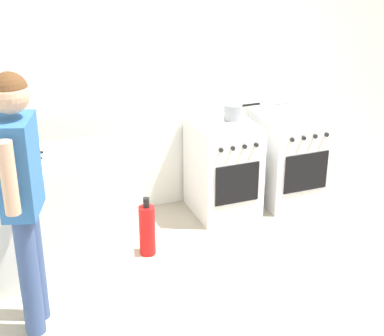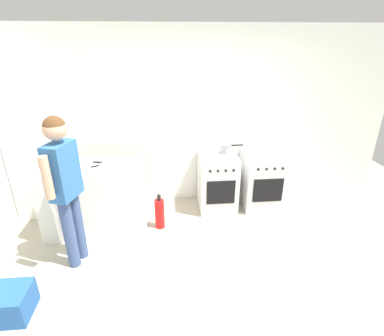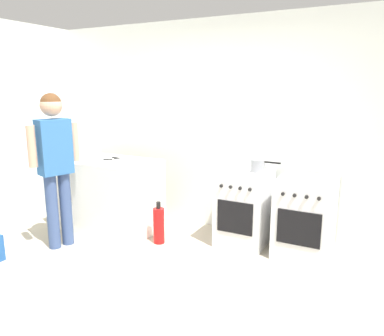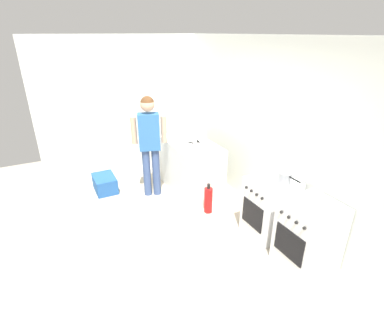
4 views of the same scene
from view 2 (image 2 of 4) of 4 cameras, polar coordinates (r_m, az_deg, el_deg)
name	(u,v)px [view 2 (image 2 of 4)]	position (r m, az deg, el deg)	size (l,w,h in m)	color
ground_plane	(209,283)	(3.43, 3.23, -21.09)	(8.00, 8.00, 0.00)	#ADA38E
back_wall	(192,119)	(4.52, -0.04, 9.35)	(6.00, 0.10, 2.60)	silver
counter_unit	(97,198)	(4.21, -17.73, -5.38)	(1.30, 0.70, 0.90)	silver
oven_left	(217,181)	(4.52, 4.84, -2.58)	(0.54, 0.62, 0.85)	white
oven_right	(262,180)	(4.68, 13.13, -2.17)	(0.58, 0.62, 0.85)	white
pot	(226,149)	(4.41, 6.45, 3.69)	(0.34, 0.16, 0.14)	gray
knife_bread	(106,162)	(4.09, -15.98, 1.04)	(0.35, 0.08, 0.01)	silver
knife_chef	(91,162)	(4.18, -18.68, 1.17)	(0.29, 0.18, 0.01)	silver
knife_carving	(87,168)	(3.99, -19.32, -0.01)	(0.31, 0.18, 0.01)	silver
person	(64,180)	(3.39, -23.16, -2.11)	(0.30, 0.55, 1.73)	#384C7A
fire_extinguisher	(160,213)	(4.14, -6.19, -8.58)	(0.13, 0.13, 0.50)	red
recycling_crate_lower	(2,304)	(3.53, -32.51, -20.97)	(0.52, 0.36, 0.28)	#235193
larder_cabinet	(28,149)	(4.72, -28.76, 3.21)	(0.48, 0.44, 2.00)	silver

